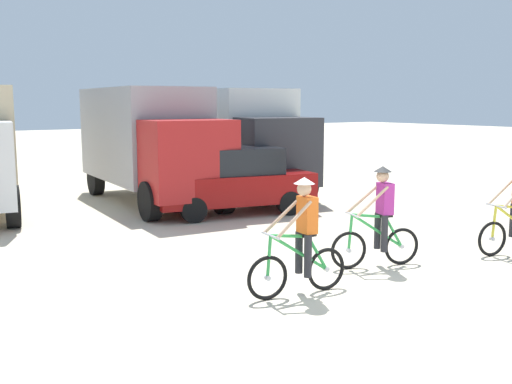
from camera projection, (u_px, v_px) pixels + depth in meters
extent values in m
plane|color=beige|center=(379.00, 297.00, 9.18)|extent=(120.00, 120.00, 0.00)
cylinder|color=black|center=(13.00, 207.00, 14.23)|extent=(0.50, 1.04, 1.00)
cylinder|color=black|center=(6.00, 182.00, 18.75)|extent=(0.50, 1.04, 1.00)
cube|color=#9E9EA3|center=(143.00, 134.00, 18.12)|extent=(2.80, 5.37, 2.70)
cube|color=#B21E1E|center=(189.00, 160.00, 15.27)|extent=(2.31, 1.67, 2.00)
cube|color=black|center=(200.00, 148.00, 14.62)|extent=(2.02, 0.24, 0.80)
cylinder|color=black|center=(223.00, 195.00, 16.01)|extent=(0.40, 1.02, 1.00)
cylinder|color=black|center=(150.00, 201.00, 15.00)|extent=(0.40, 1.02, 1.00)
cylinder|color=black|center=(156.00, 175.00, 20.29)|extent=(0.40, 1.02, 1.00)
cylinder|color=black|center=(96.00, 179.00, 19.28)|extent=(0.40, 1.02, 1.00)
cube|color=white|center=(231.00, 130.00, 20.52)|extent=(3.17, 5.51, 2.70)
cube|color=#2D2D33|center=(278.00, 152.00, 17.56)|extent=(2.41, 1.82, 2.00)
cube|color=black|center=(289.00, 141.00, 16.88)|extent=(2.01, 0.39, 0.80)
cylinder|color=black|center=(306.00, 184.00, 18.23)|extent=(0.47, 1.04, 1.00)
cylinder|color=black|center=(245.00, 188.00, 17.36)|extent=(0.47, 1.04, 1.00)
cylinder|color=black|center=(239.00, 168.00, 22.68)|extent=(0.47, 1.04, 1.00)
cylinder|color=black|center=(187.00, 170.00, 21.81)|extent=(0.47, 1.04, 1.00)
cube|color=maroon|center=(232.00, 188.00, 15.96)|extent=(4.46, 2.55, 0.76)
cube|color=black|center=(237.00, 160.00, 15.92)|extent=(2.37, 1.98, 0.68)
cylinder|color=black|center=(194.00, 210.00, 14.80)|extent=(0.67, 0.34, 0.64)
cylinder|color=black|center=(176.00, 201.00, 16.22)|extent=(0.67, 0.34, 0.64)
cylinder|color=black|center=(289.00, 203.00, 15.82)|extent=(0.67, 0.34, 0.64)
cylinder|color=black|center=(265.00, 195.00, 17.23)|extent=(0.67, 0.34, 0.64)
torus|color=black|center=(267.00, 278.00, 9.01)|extent=(0.68, 0.14, 0.68)
cylinder|color=silver|center=(267.00, 278.00, 9.01)|extent=(0.09, 0.09, 0.08)
torus|color=black|center=(326.00, 269.00, 9.49)|extent=(0.68, 0.14, 0.68)
cylinder|color=silver|center=(326.00, 269.00, 9.49)|extent=(0.09, 0.09, 0.08)
cylinder|color=green|center=(299.00, 253.00, 9.21)|extent=(1.03, 0.18, 0.68)
cylinder|color=green|center=(290.00, 236.00, 9.09)|extent=(0.66, 0.13, 0.13)
cylinder|color=green|center=(317.00, 253.00, 9.37)|extent=(0.39, 0.10, 0.59)
cylinder|color=green|center=(269.00, 257.00, 8.98)|extent=(0.11, 0.06, 0.64)
cylinder|color=silver|center=(271.00, 236.00, 8.94)|extent=(0.10, 0.52, 0.04)
cube|color=black|center=(308.00, 234.00, 9.24)|extent=(0.25, 0.15, 0.06)
cube|color=orange|center=(307.00, 215.00, 9.19)|extent=(0.24, 0.34, 0.56)
sphere|color=tan|center=(304.00, 189.00, 9.10)|extent=(0.22, 0.22, 0.22)
cone|color=silver|center=(304.00, 180.00, 9.09)|extent=(0.32, 0.32, 0.10)
cylinder|color=#26262B|center=(308.00, 256.00, 9.14)|extent=(0.12, 0.12, 0.66)
cylinder|color=#26262B|center=(299.00, 252.00, 9.37)|extent=(0.12, 0.12, 0.66)
cylinder|color=tan|center=(294.00, 220.00, 8.88)|extent=(0.63, 0.08, 0.53)
cylinder|color=tan|center=(282.00, 216.00, 9.20)|extent=(0.63, 0.17, 0.53)
torus|color=black|center=(349.00, 250.00, 10.69)|extent=(0.66, 0.27, 0.68)
cylinder|color=silver|center=(349.00, 250.00, 10.69)|extent=(0.10, 0.10, 0.08)
torus|color=black|center=(401.00, 246.00, 10.98)|extent=(0.66, 0.27, 0.68)
cylinder|color=silver|center=(401.00, 246.00, 10.98)|extent=(0.10, 0.10, 0.08)
cylinder|color=green|center=(377.00, 231.00, 10.80)|extent=(0.99, 0.37, 0.68)
cylinder|color=green|center=(369.00, 216.00, 10.71)|extent=(0.64, 0.25, 0.13)
cylinder|color=green|center=(394.00, 232.00, 10.89)|extent=(0.38, 0.17, 0.59)
cylinder|color=green|center=(350.00, 233.00, 10.65)|extent=(0.11, 0.08, 0.64)
cylinder|color=silver|center=(352.00, 215.00, 10.61)|extent=(0.20, 0.51, 0.04)
cube|color=black|center=(385.00, 215.00, 10.80)|extent=(0.27, 0.19, 0.06)
cube|color=#AD2D8C|center=(385.00, 198.00, 10.75)|extent=(0.29, 0.37, 0.56)
sphere|color=tan|center=(383.00, 176.00, 10.67)|extent=(0.22, 0.22, 0.22)
cone|color=#333333|center=(383.00, 169.00, 10.66)|extent=(0.32, 0.32, 0.10)
cylinder|color=#26262B|center=(384.00, 234.00, 10.70)|extent=(0.12, 0.12, 0.66)
cylinder|color=#26262B|center=(377.00, 231.00, 10.95)|extent=(0.12, 0.12, 0.66)
cylinder|color=tan|center=(373.00, 202.00, 10.49)|extent=(0.62, 0.20, 0.53)
cylinder|color=tan|center=(363.00, 199.00, 10.83)|extent=(0.60, 0.28, 0.53)
torus|color=black|center=(492.00, 239.00, 11.59)|extent=(0.68, 0.20, 0.68)
cylinder|color=silver|center=(492.00, 239.00, 11.59)|extent=(0.09, 0.09, 0.08)
cylinder|color=gold|center=(509.00, 207.00, 11.64)|extent=(0.66, 0.19, 0.13)
cylinder|color=gold|center=(494.00, 222.00, 11.55)|extent=(0.11, 0.07, 0.64)
cylinder|color=silver|center=(496.00, 206.00, 11.51)|extent=(0.14, 0.52, 0.04)
cylinder|color=beige|center=(502.00, 191.00, 11.75)|extent=(0.62, 0.22, 0.53)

